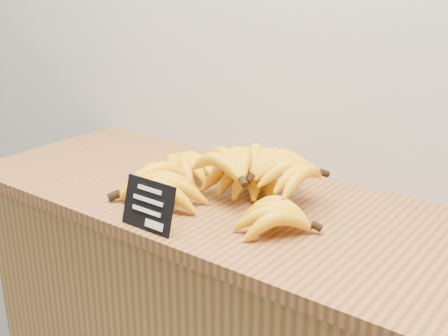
% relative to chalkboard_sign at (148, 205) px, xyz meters
% --- Properties ---
extents(counter_top, '(1.41, 0.54, 0.03)m').
position_rel_chalkboard_sign_xyz_m(counter_top, '(0.05, 0.23, -0.07)').
color(counter_top, '#945E2D').
rests_on(counter_top, counter).
extents(chalkboard_sign, '(0.13, 0.03, 0.10)m').
position_rel_chalkboard_sign_xyz_m(chalkboard_sign, '(0.00, 0.00, 0.00)').
color(chalkboard_sign, black).
rests_on(chalkboard_sign, counter_top).
extents(banana_pile, '(0.51, 0.36, 0.12)m').
position_rel_chalkboard_sign_xyz_m(banana_pile, '(0.04, 0.23, 0.00)').
color(banana_pile, '#F3B309').
rests_on(banana_pile, counter_top).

